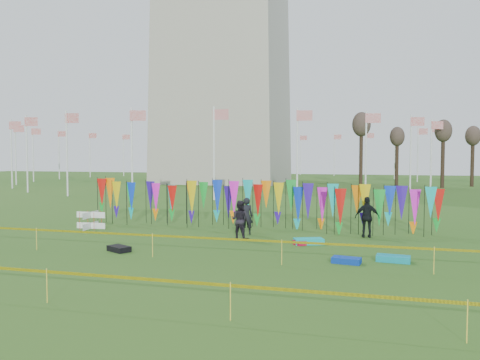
% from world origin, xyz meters
% --- Properties ---
extents(ground, '(160.00, 160.00, 0.00)m').
position_xyz_m(ground, '(0.00, 0.00, 0.00)').
color(ground, '#275217').
rests_on(ground, ground).
extents(flagpole_ring, '(57.40, 56.16, 8.00)m').
position_xyz_m(flagpole_ring, '(-14.00, 48.00, 4.00)').
color(flagpole_ring, silver).
rests_on(flagpole_ring, ground).
extents(banner_row, '(18.64, 0.64, 2.39)m').
position_xyz_m(banner_row, '(0.28, 6.57, 1.51)').
color(banner_row, black).
rests_on(banner_row, ground).
extents(caution_tape_near, '(26.00, 0.02, 0.90)m').
position_xyz_m(caution_tape_near, '(-0.22, -1.13, 0.78)').
color(caution_tape_near, '#DFD004').
rests_on(caution_tape_near, ground).
extents(caution_tape_far, '(26.00, 0.02, 0.90)m').
position_xyz_m(caution_tape_far, '(-0.22, -6.87, 0.78)').
color(caution_tape_far, '#DFD004').
rests_on(caution_tape_far, ground).
extents(box_kite, '(0.82, 0.82, 0.91)m').
position_xyz_m(box_kite, '(-7.98, 4.23, 0.45)').
color(box_kite, red).
rests_on(box_kite, ground).
extents(person_left, '(0.79, 0.69, 1.80)m').
position_xyz_m(person_left, '(0.28, 4.66, 0.90)').
color(person_left, black).
rests_on(person_left, ground).
extents(person_mid, '(0.96, 0.70, 1.78)m').
position_xyz_m(person_mid, '(0.32, 3.34, 0.89)').
color(person_mid, black).
rests_on(person_mid, ground).
extents(person_right, '(1.16, 0.72, 1.90)m').
position_xyz_m(person_right, '(5.93, 5.35, 0.95)').
color(person_right, black).
rests_on(person_right, ground).
extents(kite_bag_turquoise, '(1.38, 1.03, 0.25)m').
position_xyz_m(kite_bag_turquoise, '(3.50, 2.98, 0.12)').
color(kite_bag_turquoise, '#0CB8B8').
rests_on(kite_bag_turquoise, ground).
extents(kite_bag_blue, '(1.06, 0.67, 0.21)m').
position_xyz_m(kite_bag_blue, '(5.22, -0.26, 0.10)').
color(kite_bag_blue, '#0A35AD').
rests_on(kite_bag_blue, ground).
extents(kite_bag_red, '(1.13, 1.07, 0.20)m').
position_xyz_m(kite_bag_red, '(3.40, 2.90, 0.10)').
color(kite_bag_red, '#BE0C33').
rests_on(kite_bag_red, ground).
extents(kite_bag_black, '(1.09, 0.92, 0.22)m').
position_xyz_m(kite_bag_black, '(-3.63, -0.54, 0.11)').
color(kite_bag_black, black).
rests_on(kite_bag_black, ground).
extents(kite_bag_teal, '(1.22, 0.69, 0.22)m').
position_xyz_m(kite_bag_teal, '(6.84, 0.42, 0.11)').
color(kite_bag_teal, '#0C96AE').
rests_on(kite_bag_teal, ground).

